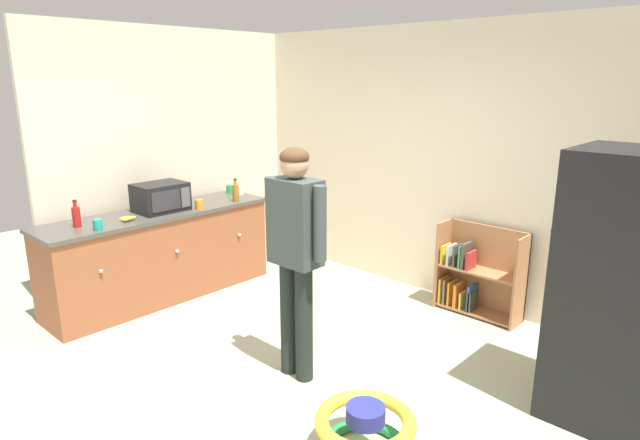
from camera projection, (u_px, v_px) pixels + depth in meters
The scene contains 16 objects.
ground_plane at pixel (289, 390), 3.89m from camera, with size 12.00×12.00×0.00m, color #ABAC8B.
back_wall at pixel (462, 167), 5.19m from camera, with size 5.20×0.06×2.70m, color beige.
left_side_wall at pixel (174, 157), 5.84m from camera, with size 0.06×2.99×2.70m, color beige.
kitchen_counter at pixel (161, 254), 5.44m from camera, with size 0.65×2.33×0.90m.
refrigerator at pixel (621, 291), 3.38m from camera, with size 0.73×0.68×1.78m.
bookshelf at pixel (476, 276), 5.09m from camera, with size 0.80×0.28×0.85m.
standing_person at pixel (295, 244), 3.83m from camera, with size 0.57×0.22×1.73m.
baby_walker at pixel (365, 431), 3.19m from camera, with size 0.60×0.60×0.32m.
microwave at pixel (161, 197), 5.32m from camera, with size 0.37×0.48×0.28m.
banana_bunch at pixel (129, 218), 4.96m from camera, with size 0.12×0.16×0.04m.
ketchup_bottle at pixel (76, 216), 4.75m from camera, with size 0.07×0.07×0.25m.
amber_bottle at pixel (236, 192), 5.74m from camera, with size 0.07×0.07×0.25m.
green_cup at pixel (230, 189), 6.17m from camera, with size 0.08×0.08×0.10m, color green.
white_cup at pixel (240, 190), 6.08m from camera, with size 0.08×0.08×0.10m, color white.
teal_cup at pixel (98, 225), 4.68m from camera, with size 0.08×0.08×0.10m, color teal.
orange_cup at pixel (199, 204), 5.43m from camera, with size 0.08×0.08×0.10m, color orange.
Camera 1 is at (2.51, -2.36, 2.19)m, focal length 30.20 mm.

